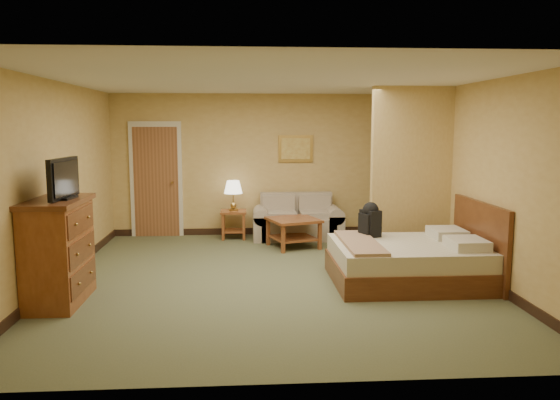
{
  "coord_description": "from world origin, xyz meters",
  "views": [
    {
      "loc": [
        -0.35,
        -7.07,
        2.04
      ],
      "look_at": [
        0.16,
        0.6,
        0.98
      ],
      "focal_mm": 35.0,
      "sensor_mm": 36.0,
      "label": 1
    }
  ],
  "objects": [
    {
      "name": "floor",
      "position": [
        0.0,
        0.0,
        0.0
      ],
      "size": [
        6.0,
        6.0,
        0.0
      ],
      "primitive_type": "plane",
      "color": "#535939",
      "rests_on": "ground"
    },
    {
      "name": "ceiling",
      "position": [
        0.0,
        0.0,
        2.6
      ],
      "size": [
        6.0,
        6.0,
        0.0
      ],
      "primitive_type": "plane",
      "rotation": [
        3.14,
        0.0,
        0.0
      ],
      "color": "white",
      "rests_on": "back_wall"
    },
    {
      "name": "back_wall",
      "position": [
        0.0,
        3.0,
        1.3
      ],
      "size": [
        5.5,
        0.02,
        2.6
      ],
      "primitive_type": "cube",
      "color": "tan",
      "rests_on": "floor"
    },
    {
      "name": "left_wall",
      "position": [
        -2.75,
        0.0,
        1.3
      ],
      "size": [
        0.02,
        6.0,
        2.6
      ],
      "primitive_type": "cube",
      "color": "tan",
      "rests_on": "floor"
    },
    {
      "name": "right_wall",
      "position": [
        2.75,
        0.0,
        1.3
      ],
      "size": [
        0.02,
        6.0,
        2.6
      ],
      "primitive_type": "cube",
      "color": "tan",
      "rests_on": "floor"
    },
    {
      "name": "partition",
      "position": [
        2.15,
        0.93,
        1.3
      ],
      "size": [
        1.2,
        0.15,
        2.6
      ],
      "primitive_type": "cube",
      "color": "tan",
      "rests_on": "floor"
    },
    {
      "name": "door",
      "position": [
        -1.95,
        2.96,
        1.03
      ],
      "size": [
        0.94,
        0.16,
        2.1
      ],
      "color": "beige",
      "rests_on": "floor"
    },
    {
      "name": "baseboard",
      "position": [
        0.0,
        2.99,
        0.06
      ],
      "size": [
        5.5,
        0.02,
        0.12
      ],
      "primitive_type": "cube",
      "color": "black",
      "rests_on": "floor"
    },
    {
      "name": "loveseat",
      "position": [
        0.61,
        2.57,
        0.26
      ],
      "size": [
        1.6,
        0.74,
        0.81
      ],
      "color": "tan",
      "rests_on": "floor"
    },
    {
      "name": "side_table",
      "position": [
        -0.54,
        2.65,
        0.33
      ],
      "size": [
        0.46,
        0.46,
        0.51
      ],
      "color": "brown",
      "rests_on": "floor"
    },
    {
      "name": "table_lamp",
      "position": [
        -0.54,
        2.65,
        0.92
      ],
      "size": [
        0.33,
        0.33,
        0.54
      ],
      "color": "#A5813C",
      "rests_on": "side_table"
    },
    {
      "name": "coffee_table",
      "position": [
        0.47,
        1.85,
        0.35
      ],
      "size": [
        0.97,
        0.97,
        0.49
      ],
      "rotation": [
        0.0,
        0.0,
        0.33
      ],
      "color": "brown",
      "rests_on": "floor"
    },
    {
      "name": "wall_picture",
      "position": [
        0.61,
        2.97,
        1.6
      ],
      "size": [
        0.64,
        0.04,
        0.49
      ],
      "color": "#B78E3F",
      "rests_on": "back_wall"
    },
    {
      "name": "dresser",
      "position": [
        -2.48,
        -0.83,
        0.61
      ],
      "size": [
        0.59,
        1.13,
        1.21
      ],
      "color": "brown",
      "rests_on": "floor"
    },
    {
      "name": "tv",
      "position": [
        -2.38,
        -0.83,
        1.43
      ],
      "size": [
        0.21,
        0.76,
        0.46
      ],
      "rotation": [
        0.0,
        0.0,
        -0.08
      ],
      "color": "black",
      "rests_on": "dresser"
    },
    {
      "name": "bed",
      "position": [
        1.82,
        -0.29,
        0.29
      ],
      "size": [
        1.95,
        1.62,
        1.05
      ],
      "color": "#502612",
      "rests_on": "floor"
    },
    {
      "name": "backpack",
      "position": [
        1.38,
        0.2,
        0.77
      ],
      "size": [
        0.28,
        0.32,
        0.47
      ],
      "rotation": [
        0.0,
        0.0,
        0.42
      ],
      "color": "black",
      "rests_on": "bed"
    }
  ]
}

